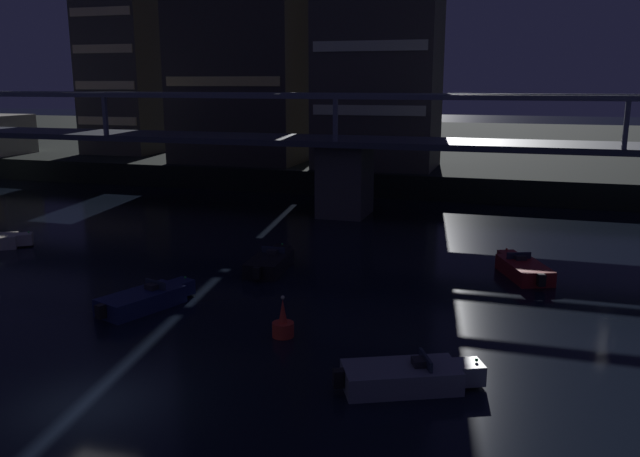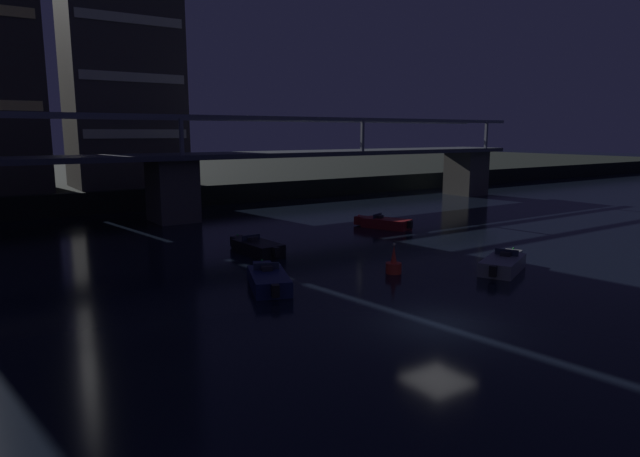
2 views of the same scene
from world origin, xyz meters
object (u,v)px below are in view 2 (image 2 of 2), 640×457
Objects in this scene: tower_central at (121,52)px; speedboat_far_left at (268,280)px; speedboat_mid_right at (503,264)px; river_bridge at (172,172)px; speedboat_near_center at (384,223)px; channel_buoy at (394,265)px; speedboat_near_right at (256,247)px.

speedboat_far_left is (-2.94, -36.86, -15.83)m from tower_central.
speedboat_mid_right is 13.73m from speedboat_far_left.
speedboat_mid_right is at bearing -71.06° from river_bridge.
speedboat_near_center is at bearing 31.91° from speedboat_far_left.
river_bridge is 16.60× the size of speedboat_mid_right.
channel_buoy is at bearing -80.84° from river_bridge.
river_bridge is 16.61m from speedboat_near_right.
channel_buoy is (-9.38, -11.82, 0.06)m from speedboat_near_center.
speedboat_near_center is at bearing -44.78° from river_bridge.
speedboat_near_center and speedboat_near_right have the same top height.
speedboat_near_right is (-0.01, -16.12, -4.00)m from river_bridge.
speedboat_mid_right is (9.70, -28.27, -4.00)m from river_bridge.
tower_central is at bearing 103.58° from speedboat_mid_right.
river_bridge is 17.69m from tower_central.
channel_buoy is at bearing -128.44° from speedboat_near_center.
tower_central reaches higher than river_bridge.
speedboat_near_right is 8.26m from speedboat_far_left.
speedboat_far_left is (-3.25, -23.71, -4.00)m from river_bridge.
speedboat_mid_right is at bearing -104.02° from speedboat_near_center.
speedboat_near_center is 0.97× the size of speedboat_near_right.
tower_central is at bearing 91.34° from river_bridge.
channel_buoy is at bearing -11.07° from speedboat_far_left.
tower_central reaches higher than channel_buoy.
speedboat_near_right and speedboat_mid_right have the same top height.
river_bridge is 15.89× the size of speedboat_near_right.
channel_buoy is at bearing -83.50° from tower_central.
river_bridge reaches higher than channel_buoy.
channel_buoy is (4.36, -38.29, -15.77)m from tower_central.
river_bridge is 2.93× the size of tower_central.
speedboat_near_right and speedboat_far_left have the same top height.
speedboat_far_left is at bearing -148.09° from speedboat_near_center.
speedboat_near_right is at bearing -89.43° from tower_central.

